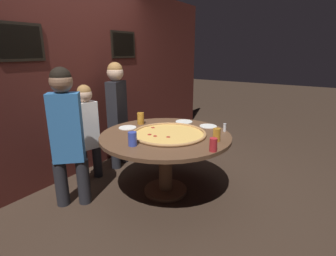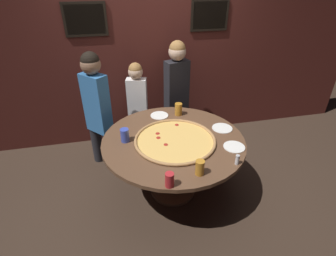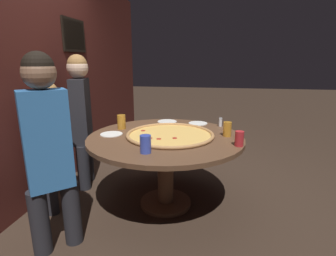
{
  "view_description": "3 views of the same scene",
  "coord_description": "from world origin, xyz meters",
  "px_view_note": "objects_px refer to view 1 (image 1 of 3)",
  "views": [
    {
      "loc": [
        -2.39,
        -1.59,
        1.66
      ],
      "look_at": [
        -0.02,
        -0.05,
        0.83
      ],
      "focal_mm": 28.0,
      "sensor_mm": 36.0,
      "label": 1
    },
    {
      "loc": [
        -0.55,
        -2.23,
        2.26
      ],
      "look_at": [
        -0.05,
        0.03,
        0.86
      ],
      "focal_mm": 28.0,
      "sensor_mm": 36.0,
      "label": 2
    },
    {
      "loc": [
        -2.4,
        -0.45,
        1.45
      ],
      "look_at": [
        -0.09,
        -0.04,
        0.84
      ],
      "focal_mm": 28.0,
      "sensor_mm": 36.0,
      "label": 3
    }
  ],
  "objects_px": {
    "white_plate_left_side": "(128,128)",
    "dining_table": "(165,146)",
    "white_plate_near_front": "(184,122)",
    "white_plate_right_side": "(208,126)",
    "diner_centre_back": "(117,109)",
    "drink_cup_by_shaker": "(217,135)",
    "diner_side_right": "(87,128)",
    "diner_side_left": "(67,131)",
    "giant_pizza": "(169,133)",
    "drink_cup_near_right": "(132,139)",
    "condiment_shaker": "(225,127)",
    "drink_cup_far_left": "(213,145)",
    "drink_cup_far_right": "(141,118)"
  },
  "relations": [
    {
      "from": "white_plate_left_side",
      "to": "dining_table",
      "type": "bearing_deg",
      "value": -84.94
    },
    {
      "from": "white_plate_near_front",
      "to": "white_plate_right_side",
      "type": "xyz_separation_m",
      "value": [
        -0.02,
        -0.37,
        0.0
      ]
    },
    {
      "from": "dining_table",
      "to": "diner_centre_back",
      "type": "relative_size",
      "value": 0.99
    },
    {
      "from": "drink_cup_by_shaker",
      "to": "white_plate_right_side",
      "type": "xyz_separation_m",
      "value": [
        0.47,
        0.31,
        -0.07
      ]
    },
    {
      "from": "diner_side_right",
      "to": "diner_side_left",
      "type": "bearing_deg",
      "value": 44.69
    },
    {
      "from": "giant_pizza",
      "to": "drink_cup_near_right",
      "type": "bearing_deg",
      "value": 167.51
    },
    {
      "from": "condiment_shaker",
      "to": "drink_cup_by_shaker",
      "type": "bearing_deg",
      "value": -171.36
    },
    {
      "from": "drink_cup_near_right",
      "to": "diner_centre_back",
      "type": "xyz_separation_m",
      "value": [
        0.79,
        0.95,
        0.05
      ]
    },
    {
      "from": "condiment_shaker",
      "to": "diner_centre_back",
      "type": "xyz_separation_m",
      "value": [
        -0.18,
        1.55,
        0.07
      ]
    },
    {
      "from": "white_plate_right_side",
      "to": "diner_centre_back",
      "type": "distance_m",
      "value": 1.33
    },
    {
      "from": "diner_side_right",
      "to": "diner_centre_back",
      "type": "bearing_deg",
      "value": -166.72
    },
    {
      "from": "condiment_shaker",
      "to": "diner_side_left",
      "type": "bearing_deg",
      "value": 134.82
    },
    {
      "from": "drink_cup_by_shaker",
      "to": "white_plate_left_side",
      "type": "relative_size",
      "value": 0.64
    },
    {
      "from": "drink_cup_by_shaker",
      "to": "drink_cup_far_left",
      "type": "xyz_separation_m",
      "value": [
        -0.29,
        -0.09,
        -0.0
      ]
    },
    {
      "from": "drink_cup_by_shaker",
      "to": "drink_cup_far_left",
      "type": "relative_size",
      "value": 1.07
    },
    {
      "from": "drink_cup_near_right",
      "to": "condiment_shaker",
      "type": "relative_size",
      "value": 1.48
    },
    {
      "from": "white_plate_left_side",
      "to": "diner_side_left",
      "type": "relative_size",
      "value": 0.14
    },
    {
      "from": "giant_pizza",
      "to": "diner_side_left",
      "type": "distance_m",
      "value": 1.1
    },
    {
      "from": "drink_cup_near_right",
      "to": "drink_cup_far_right",
      "type": "height_order",
      "value": "drink_cup_far_right"
    },
    {
      "from": "white_plate_right_side",
      "to": "diner_side_right",
      "type": "xyz_separation_m",
      "value": [
        -0.82,
        1.31,
        -0.03
      ]
    },
    {
      "from": "white_plate_near_front",
      "to": "diner_side_right",
      "type": "height_order",
      "value": "diner_side_right"
    },
    {
      "from": "drink_cup_near_right",
      "to": "diner_centre_back",
      "type": "bearing_deg",
      "value": 50.51
    },
    {
      "from": "drink_cup_far_right",
      "to": "giant_pizza",
      "type": "bearing_deg",
      "value": -107.79
    },
    {
      "from": "white_plate_near_front",
      "to": "drink_cup_near_right",
      "type": "bearing_deg",
      "value": -178.93
    },
    {
      "from": "condiment_shaker",
      "to": "diner_side_right",
      "type": "xyz_separation_m",
      "value": [
        -0.73,
        1.56,
        -0.07
      ]
    },
    {
      "from": "drink_cup_far_left",
      "to": "dining_table",
      "type": "bearing_deg",
      "value": 73.93
    },
    {
      "from": "white_plate_right_side",
      "to": "dining_table",
      "type": "bearing_deg",
      "value": 153.62
    },
    {
      "from": "drink_cup_near_right",
      "to": "white_plate_right_side",
      "type": "height_order",
      "value": "drink_cup_near_right"
    },
    {
      "from": "drink_cup_by_shaker",
      "to": "diner_side_left",
      "type": "relative_size",
      "value": 0.09
    },
    {
      "from": "drink_cup_by_shaker",
      "to": "drink_cup_far_right",
      "type": "distance_m",
      "value": 1.1
    },
    {
      "from": "diner_centre_back",
      "to": "white_plate_left_side",
      "type": "bearing_deg",
      "value": 39.53
    },
    {
      "from": "drink_cup_far_right",
      "to": "white_plate_right_side",
      "type": "distance_m",
      "value": 0.88
    },
    {
      "from": "diner_side_right",
      "to": "white_plate_near_front",
      "type": "bearing_deg",
      "value": 145.98
    },
    {
      "from": "drink_cup_far_right",
      "to": "white_plate_near_front",
      "type": "xyz_separation_m",
      "value": [
        0.4,
        -0.42,
        -0.07
      ]
    },
    {
      "from": "drink_cup_far_left",
      "to": "condiment_shaker",
      "type": "distance_m",
      "value": 0.68
    },
    {
      "from": "drink_cup_near_right",
      "to": "white_plate_right_side",
      "type": "bearing_deg",
      "value": -18.09
    },
    {
      "from": "drink_cup_by_shaker",
      "to": "white_plate_near_front",
      "type": "distance_m",
      "value": 0.84
    },
    {
      "from": "white_plate_near_front",
      "to": "diner_centre_back",
      "type": "relative_size",
      "value": 0.15
    },
    {
      "from": "drink_cup_by_shaker",
      "to": "diner_side_left",
      "type": "xyz_separation_m",
      "value": [
        -0.87,
        1.31,
        0.05
      ]
    },
    {
      "from": "drink_cup_near_right",
      "to": "drink_cup_by_shaker",
      "type": "bearing_deg",
      "value": -47.98
    },
    {
      "from": "diner_side_right",
      "to": "diner_side_left",
      "type": "height_order",
      "value": "diner_side_left"
    },
    {
      "from": "drink_cup_far_right",
      "to": "diner_side_left",
      "type": "height_order",
      "value": "diner_side_left"
    },
    {
      "from": "white_plate_left_side",
      "to": "white_plate_right_side",
      "type": "xyz_separation_m",
      "value": [
        0.61,
        -0.81,
        0.0
      ]
    },
    {
      "from": "diner_centre_back",
      "to": "diner_side_right",
      "type": "height_order",
      "value": "diner_centre_back"
    },
    {
      "from": "drink_cup_near_right",
      "to": "white_plate_near_front",
      "type": "relative_size",
      "value": 0.63
    },
    {
      "from": "condiment_shaker",
      "to": "drink_cup_far_right",
      "type": "bearing_deg",
      "value": 105.26
    },
    {
      "from": "giant_pizza",
      "to": "white_plate_left_side",
      "type": "xyz_separation_m",
      "value": [
        -0.05,
        0.58,
        -0.01
      ]
    },
    {
      "from": "drink_cup_near_right",
      "to": "diner_centre_back",
      "type": "relative_size",
      "value": 0.09
    },
    {
      "from": "diner_centre_back",
      "to": "drink_cup_far_right",
      "type": "bearing_deg",
      "value": 62.72
    },
    {
      "from": "white_plate_near_front",
      "to": "diner_side_left",
      "type": "xyz_separation_m",
      "value": [
        -1.36,
        0.64,
        0.11
      ]
    }
  ]
}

